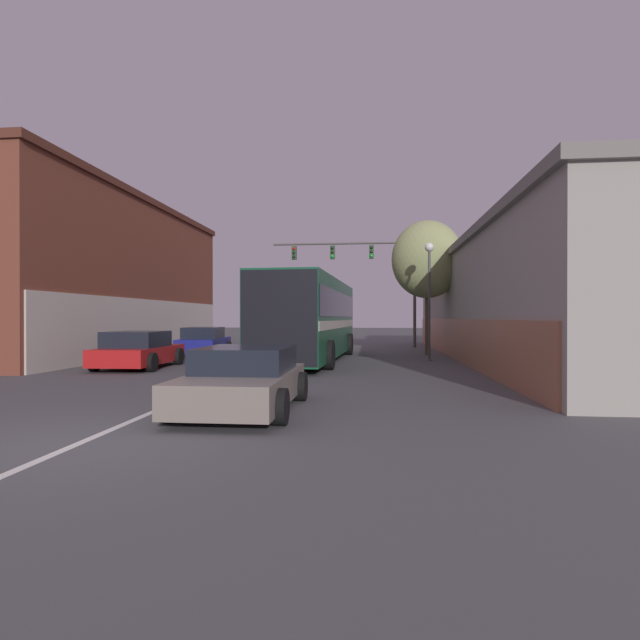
{
  "coord_description": "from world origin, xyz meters",
  "views": [
    {
      "loc": [
        4.08,
        -6.49,
        1.75
      ],
      "look_at": [
        2.04,
        12.34,
        1.66
      ],
      "focal_mm": 28.0,
      "sensor_mm": 36.0,
      "label": 1
    }
  ],
  "objects_px": {
    "bus": "(311,316)",
    "parked_car_left_near": "(204,342)",
    "hatchback_foreground": "(244,380)",
    "street_lamp": "(429,287)",
    "parked_car_left_mid": "(139,350)",
    "traffic_signal_gantry": "(366,266)",
    "street_tree_near": "(427,260)",
    "parked_car_left_far": "(269,332)"
  },
  "relations": [
    {
      "from": "bus",
      "to": "parked_car_left_near",
      "type": "xyz_separation_m",
      "value": [
        -5.41,
        2.66,
        -1.21
      ]
    },
    {
      "from": "hatchback_foreground",
      "to": "street_lamp",
      "type": "height_order",
      "value": "street_lamp"
    },
    {
      "from": "parked_car_left_mid",
      "to": "street_lamp",
      "type": "relative_size",
      "value": 0.85
    },
    {
      "from": "parked_car_left_near",
      "to": "street_lamp",
      "type": "xyz_separation_m",
      "value": [
        10.19,
        -2.31,
        2.39
      ]
    },
    {
      "from": "parked_car_left_near",
      "to": "traffic_signal_gantry",
      "type": "xyz_separation_m",
      "value": [
        7.51,
        6.85,
        4.21
      ]
    },
    {
      "from": "parked_car_left_near",
      "to": "street_tree_near",
      "type": "relative_size",
      "value": 0.68
    },
    {
      "from": "parked_car_left_near",
      "to": "parked_car_left_far",
      "type": "xyz_separation_m",
      "value": [
        -0.18,
        15.56,
        0.02
      ]
    },
    {
      "from": "parked_car_left_mid",
      "to": "traffic_signal_gantry",
      "type": "relative_size",
      "value": 0.48
    },
    {
      "from": "parked_car_left_mid",
      "to": "parked_car_left_near",
      "type": "bearing_deg",
      "value": -3.94
    },
    {
      "from": "parked_car_left_mid",
      "to": "traffic_signal_gantry",
      "type": "distance_m",
      "value": 15.75
    },
    {
      "from": "bus",
      "to": "traffic_signal_gantry",
      "type": "height_order",
      "value": "traffic_signal_gantry"
    },
    {
      "from": "parked_car_left_far",
      "to": "traffic_signal_gantry",
      "type": "distance_m",
      "value": 12.35
    },
    {
      "from": "parked_car_left_near",
      "to": "street_tree_near",
      "type": "bearing_deg",
      "value": -90.48
    },
    {
      "from": "parked_car_left_near",
      "to": "bus",
      "type": "bearing_deg",
      "value": -121.78
    },
    {
      "from": "bus",
      "to": "parked_car_left_near",
      "type": "height_order",
      "value": "bus"
    },
    {
      "from": "bus",
      "to": "hatchback_foreground",
      "type": "distance_m",
      "value": 10.95
    },
    {
      "from": "hatchback_foreground",
      "to": "parked_car_left_near",
      "type": "distance_m",
      "value": 14.62
    },
    {
      "from": "street_lamp",
      "to": "hatchback_foreground",
      "type": "bearing_deg",
      "value": -112.59
    },
    {
      "from": "hatchback_foreground",
      "to": "street_lamp",
      "type": "xyz_separation_m",
      "value": [
        4.67,
        11.23,
        2.43
      ]
    },
    {
      "from": "parked_car_left_mid",
      "to": "parked_car_left_far",
      "type": "distance_m",
      "value": 21.79
    },
    {
      "from": "parked_car_left_far",
      "to": "bus",
      "type": "bearing_deg",
      "value": -162.16
    },
    {
      "from": "parked_car_left_mid",
      "to": "hatchback_foreground",
      "type": "bearing_deg",
      "value": -144.37
    },
    {
      "from": "parked_car_left_mid",
      "to": "parked_car_left_far",
      "type": "xyz_separation_m",
      "value": [
        0.0,
        21.79,
        0.02
      ]
    },
    {
      "from": "parked_car_left_near",
      "to": "street_tree_near",
      "type": "distance_m",
      "value": 11.17
    },
    {
      "from": "hatchback_foreground",
      "to": "street_tree_near",
      "type": "bearing_deg",
      "value": -19.2
    },
    {
      "from": "hatchback_foreground",
      "to": "street_lamp",
      "type": "bearing_deg",
      "value": -22.99
    },
    {
      "from": "hatchback_foreground",
      "to": "parked_car_left_far",
      "type": "bearing_deg",
      "value": 10.67
    },
    {
      "from": "parked_car_left_near",
      "to": "parked_car_left_far",
      "type": "height_order",
      "value": "parked_car_left_far"
    },
    {
      "from": "bus",
      "to": "parked_car_left_far",
      "type": "bearing_deg",
      "value": 19.83
    },
    {
      "from": "traffic_signal_gantry",
      "to": "parked_car_left_far",
      "type": "bearing_deg",
      "value": 131.45
    },
    {
      "from": "street_tree_near",
      "to": "hatchback_foreground",
      "type": "bearing_deg",
      "value": -108.8
    },
    {
      "from": "hatchback_foreground",
      "to": "parked_car_left_far",
      "type": "height_order",
      "value": "parked_car_left_far"
    },
    {
      "from": "parked_car_left_near",
      "to": "street_lamp",
      "type": "relative_size",
      "value": 0.9
    },
    {
      "from": "parked_car_left_far",
      "to": "street_tree_near",
      "type": "relative_size",
      "value": 0.69
    },
    {
      "from": "parked_car_left_near",
      "to": "traffic_signal_gantry",
      "type": "distance_m",
      "value": 11.0
    },
    {
      "from": "bus",
      "to": "street_tree_near",
      "type": "height_order",
      "value": "street_tree_near"
    },
    {
      "from": "bus",
      "to": "parked_car_left_near",
      "type": "bearing_deg",
      "value": 66.58
    },
    {
      "from": "parked_car_left_far",
      "to": "street_lamp",
      "type": "bearing_deg",
      "value": -149.07
    },
    {
      "from": "parked_car_left_near",
      "to": "traffic_signal_gantry",
      "type": "relative_size",
      "value": 0.51
    },
    {
      "from": "street_tree_near",
      "to": "parked_car_left_mid",
      "type": "bearing_deg",
      "value": -146.0
    },
    {
      "from": "hatchback_foreground",
      "to": "traffic_signal_gantry",
      "type": "relative_size",
      "value": 0.46
    },
    {
      "from": "parked_car_left_far",
      "to": "traffic_signal_gantry",
      "type": "xyz_separation_m",
      "value": [
        7.69,
        -8.71,
        4.2
      ]
    }
  ]
}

